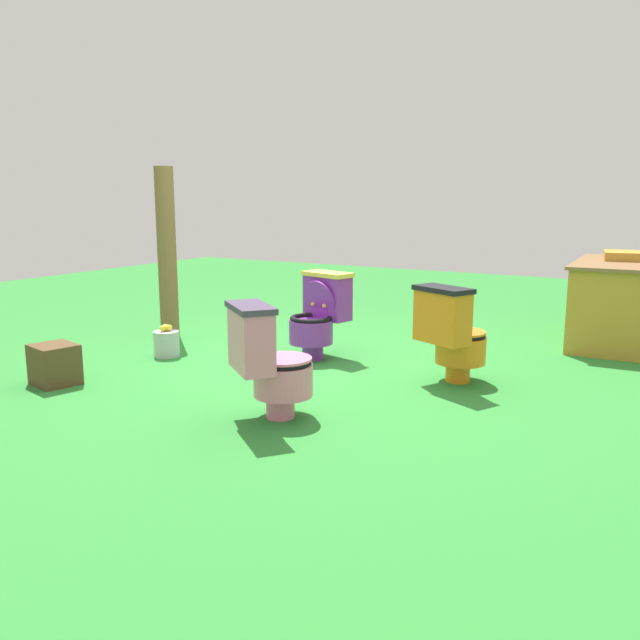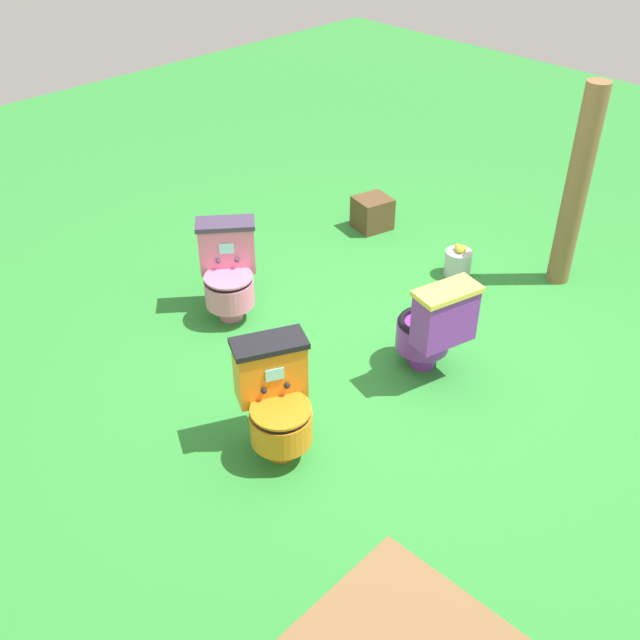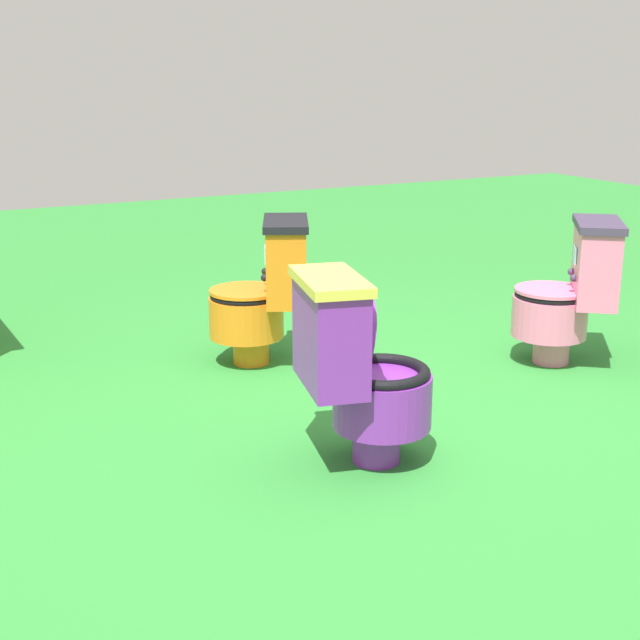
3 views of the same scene
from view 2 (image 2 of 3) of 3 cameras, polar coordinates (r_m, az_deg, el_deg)
name	(u,v)px [view 2 (image 2 of 3)]	position (r m, az deg, el deg)	size (l,w,h in m)	color
ground	(396,358)	(5.32, 5.83, -2.90)	(14.00, 14.00, 0.00)	#2D8433
toilet_orange	(276,400)	(4.39, -3.37, -6.14)	(0.62, 0.57, 0.73)	orange
toilet_purple	(433,326)	(5.02, 8.65, -0.45)	(0.57, 0.51, 0.73)	purple
toilet_pink	(228,271)	(5.59, -7.05, 3.76)	(0.64, 0.62, 0.73)	pink
wooden_post	(576,188)	(6.08, 19.07, 9.54)	(0.18, 0.18, 1.63)	brown
small_crate	(372,213)	(6.87, 4.04, 8.19)	(0.31, 0.28, 0.30)	brown
lemon_bucket	(458,262)	(6.25, 10.53, 4.37)	(0.22, 0.22, 0.28)	#B7B7BF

